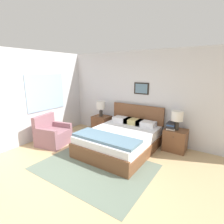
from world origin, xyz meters
TOP-DOWN VIEW (x-y plane):
  - ground_plane at (0.00, 0.00)m, footprint 16.00×16.00m
  - wall_back at (0.00, 2.93)m, footprint 6.98×0.09m
  - wall_left at (-2.32, 1.45)m, footprint 0.08×5.30m
  - area_rug_main at (0.12, 0.80)m, footprint 2.42×1.78m
  - bed at (0.15, 1.85)m, footprint 1.62×2.03m
  - armchair at (-1.64, 1.09)m, footprint 0.89×0.90m
  - nightstand_near_window at (-1.05, 2.62)m, footprint 0.56×0.48m
  - nightstand_by_door at (1.34, 2.62)m, footprint 0.56×0.48m
  - table_lamp_near_window at (-1.06, 2.60)m, footprint 0.29×0.29m
  - table_lamp_by_door at (1.35, 2.60)m, footprint 0.29×0.29m
  - book_thick_bottom at (1.22, 2.57)m, footprint 0.24×0.25m
  - book_hardcover_middle at (1.22, 2.57)m, footprint 0.21×0.24m
  - book_novel_upper at (1.22, 2.57)m, footprint 0.22×0.29m
  - book_slim_near_top at (1.22, 2.57)m, footprint 0.20×0.26m
  - book_paperback_top at (1.22, 2.57)m, footprint 0.19×0.27m

SIDE VIEW (x-z plane):
  - ground_plane at x=0.00m, z-range 0.00..0.00m
  - area_rug_main at x=0.12m, z-range 0.00..0.01m
  - armchair at x=-1.64m, z-range -0.13..0.70m
  - nightstand_near_window at x=-1.05m, z-range 0.00..0.57m
  - nightstand_by_door at x=1.34m, z-range 0.00..0.57m
  - bed at x=0.15m, z-range -0.23..0.82m
  - book_thick_bottom at x=1.22m, z-range 0.57..0.61m
  - book_hardcover_middle at x=1.22m, z-range 0.61..0.65m
  - book_novel_upper at x=1.22m, z-range 0.65..0.68m
  - book_slim_near_top at x=1.22m, z-range 0.68..0.71m
  - book_paperback_top at x=1.22m, z-range 0.71..0.75m
  - table_lamp_near_window at x=-1.06m, z-range 0.66..1.15m
  - table_lamp_by_door at x=1.35m, z-range 0.66..1.15m
  - wall_back at x=0.00m, z-range 0.00..2.60m
  - wall_left at x=-2.32m, z-range 0.00..2.60m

